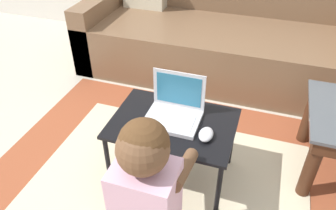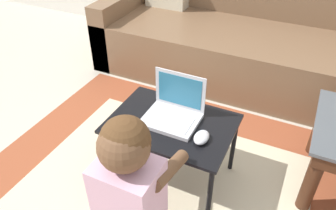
# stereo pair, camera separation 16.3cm
# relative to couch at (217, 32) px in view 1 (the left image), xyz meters

# --- Properties ---
(ground_plane) EXTENTS (16.00, 16.00, 0.00)m
(ground_plane) POSITION_rel_couch_xyz_m (-0.04, -1.34, -0.31)
(ground_plane) COLOR beige
(area_rug) EXTENTS (2.03, 1.99, 0.01)m
(area_rug) POSITION_rel_couch_xyz_m (0.05, -1.57, -0.30)
(area_rug) COLOR #9E4C2D
(area_rug) RESTS_ON ground_plane
(couch) EXTENTS (2.13, 0.93, 0.93)m
(couch) POSITION_rel_couch_xyz_m (0.00, 0.00, 0.00)
(couch) COLOR brown
(couch) RESTS_ON ground_plane
(laptop_desk) EXTENTS (0.61, 0.43, 0.39)m
(laptop_desk) POSITION_rel_couch_xyz_m (0.05, -1.33, 0.04)
(laptop_desk) COLOR black
(laptop_desk) RESTS_ON ground_plane
(laptop) EXTENTS (0.27, 0.21, 0.22)m
(laptop) POSITION_rel_couch_xyz_m (0.04, -1.30, 0.12)
(laptop) COLOR silver
(laptop) RESTS_ON laptop_desk
(computer_mouse) EXTENTS (0.07, 0.10, 0.04)m
(computer_mouse) POSITION_rel_couch_xyz_m (0.22, -1.39, 0.10)
(computer_mouse) COLOR silver
(computer_mouse) RESTS_ON laptop_desk
(person_seated) EXTENTS (0.32, 0.41, 0.76)m
(person_seated) POSITION_rel_couch_xyz_m (0.09, -1.80, 0.05)
(person_seated) COLOR #E5B2CC
(person_seated) RESTS_ON ground_plane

